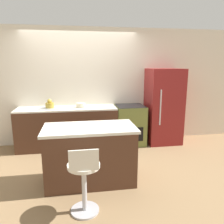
% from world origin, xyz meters
% --- Properties ---
extents(ground_plane, '(14.00, 14.00, 0.00)m').
position_xyz_m(ground_plane, '(0.00, 0.00, 0.00)').
color(ground_plane, '#8E704C').
extents(wall_back, '(8.00, 0.06, 2.60)m').
position_xyz_m(wall_back, '(0.00, 0.66, 1.30)').
color(wall_back, silver).
rests_on(wall_back, ground_plane).
extents(back_counter, '(2.12, 0.61, 0.89)m').
position_xyz_m(back_counter, '(-0.32, 0.32, 0.44)').
color(back_counter, '#4C2D1E').
rests_on(back_counter, ground_plane).
extents(kitchen_island, '(1.38, 0.71, 0.89)m').
position_xyz_m(kitchen_island, '(0.07, -1.21, 0.44)').
color(kitchen_island, '#4C2D1E').
rests_on(kitchen_island, ground_plane).
extents(oven_range, '(0.65, 0.62, 0.89)m').
position_xyz_m(oven_range, '(1.08, 0.32, 0.45)').
color(oven_range, olive).
rests_on(oven_range, ground_plane).
extents(refrigerator, '(0.76, 0.67, 1.71)m').
position_xyz_m(refrigerator, '(1.86, 0.30, 0.85)').
color(refrigerator, maroon).
rests_on(refrigerator, ground_plane).
extents(stool_chair, '(0.39, 0.39, 0.88)m').
position_xyz_m(stool_chair, '(-0.05, -1.95, 0.45)').
color(stool_chair, '#B7B7BC').
rests_on(stool_chair, ground_plane).
extents(kettle, '(0.18, 0.18, 0.19)m').
position_xyz_m(kettle, '(-0.67, 0.34, 0.97)').
color(kettle, '#B29333').
rests_on(kettle, back_counter).
extents(mixing_bowl, '(0.20, 0.20, 0.09)m').
position_xyz_m(mixing_bowl, '(-0.02, 0.34, 0.94)').
color(mixing_bowl, beige).
rests_on(mixing_bowl, back_counter).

